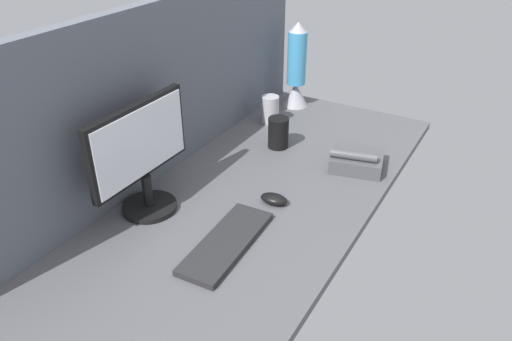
{
  "coord_description": "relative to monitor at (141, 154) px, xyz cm",
  "views": [
    {
      "loc": [
        -124.57,
        -73.56,
        93.94
      ],
      "look_at": [
        -10.43,
        0.0,
        14.0
      ],
      "focal_mm": 34.53,
      "sensor_mm": 36.0,
      "label": 1
    }
  ],
  "objects": [
    {
      "name": "ground_plane",
      "position": [
        26.07,
        -25.11,
        -21.93
      ],
      "size": [
        180.0,
        80.0,
        3.0
      ],
      "primitive_type": "cube",
      "color": "#515156"
    },
    {
      "name": "lava_lamp",
      "position": [
        103.41,
        -3.26,
        -3.66
      ],
      "size": [
        12.22,
        12.22,
        40.0
      ],
      "color": "#A5A5AD",
      "rests_on": "ground_plane"
    },
    {
      "name": "keyboard",
      "position": [
        -2.99,
        -33.02,
        -19.43
      ],
      "size": [
        37.66,
        15.02,
        2.0
      ],
      "primitive_type": "cube",
      "rotation": [
        0.0,
        0.0,
        0.06
      ],
      "color": "#262628",
      "rests_on": "ground_plane"
    },
    {
      "name": "desk_phone",
      "position": [
        60.51,
        -50.21,
        -17.24
      ],
      "size": [
        20.94,
        22.42,
        8.8
      ],
      "color": "#4C4C51",
      "rests_on": "ground_plane"
    },
    {
      "name": "mug_black_travel",
      "position": [
        60.82,
        -16.52,
        -14.11
      ],
      "size": [
        8.39,
        8.39,
        12.64
      ],
      "color": "black",
      "rests_on": "ground_plane"
    },
    {
      "name": "mouse",
      "position": [
        23.63,
        -34.68,
        -18.73
      ],
      "size": [
        6.32,
        10.0,
        3.4
      ],
      "primitive_type": "ellipsoid",
      "rotation": [
        0.0,
        0.0,
        0.08
      ],
      "color": "black",
      "rests_on": "ground_plane"
    },
    {
      "name": "monitor",
      "position": [
        0.0,
        0.0,
        0.0
      ],
      "size": [
        40.94,
        18.0,
        37.0
      ],
      "color": "black",
      "rests_on": "ground_plane"
    },
    {
      "name": "mug_steel",
      "position": [
        80.13,
        -2.18,
        -14.29
      ],
      "size": [
        7.8,
        7.8,
        12.29
      ],
      "color": "#B2B2B7",
      "rests_on": "ground_plane"
    },
    {
      "name": "cubicle_wall_back",
      "position": [
        26.07,
        12.39,
        10.14
      ],
      "size": [
        180.0,
        5.0,
        61.14
      ],
      "color": "#565B66",
      "rests_on": "ground_plane"
    }
  ]
}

